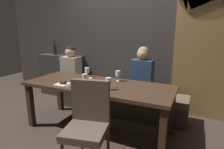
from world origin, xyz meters
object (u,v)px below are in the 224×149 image
at_px(chair_near_side, 88,119).
at_px(wine_glass_near_right, 108,82).
at_px(wine_glass_far_left, 85,77).
at_px(fork_on_table, 70,86).
at_px(dessert_plate, 63,84).
at_px(banquette_bench, 117,101).
at_px(wine_glass_center_back, 87,70).
at_px(diner_redhead, 71,66).
at_px(espresso_cup, 91,80).
at_px(wine_glass_center_front, 118,74).
at_px(wine_bottle_dark_red, 55,49).
at_px(diner_bearded, 142,71).
at_px(dining_table, 98,89).

height_order(chair_near_side, wine_glass_near_right, chair_near_side).
xyz_separation_m(wine_glass_far_left, fork_on_table, (-0.17, -0.13, -0.11)).
bearing_deg(chair_near_side, dessert_plate, 146.43).
relative_size(banquette_bench, wine_glass_center_back, 15.24).
relative_size(wine_glass_near_right, fork_on_table, 0.96).
bearing_deg(fork_on_table, diner_redhead, 125.03).
bearing_deg(espresso_cup, banquette_bench, 76.89).
relative_size(diner_redhead, dessert_plate, 3.99).
height_order(wine_glass_center_front, wine_glass_near_right, same).
bearing_deg(fork_on_table, wine_bottle_dark_red, 136.00).
bearing_deg(banquette_bench, dessert_plate, -115.22).
distance_m(wine_bottle_dark_red, dessert_plate, 1.83).
bearing_deg(espresso_cup, wine_glass_center_back, 131.57).
relative_size(banquette_bench, fork_on_table, 14.71).
relative_size(wine_bottle_dark_red, wine_glass_far_left, 1.99).
bearing_deg(diner_bearded, wine_glass_center_back, -151.70).
bearing_deg(wine_glass_far_left, espresso_cup, 95.26).
bearing_deg(banquette_bench, wine_glass_center_front, -64.41).
bearing_deg(diner_bearded, wine_glass_center_front, -119.32).
relative_size(wine_glass_center_front, wine_glass_center_back, 1.00).
relative_size(wine_bottle_dark_red, wine_glass_near_right, 1.99).
height_order(wine_bottle_dark_red, fork_on_table, wine_bottle_dark_red).
xyz_separation_m(diner_bearded, fork_on_table, (-0.77, -0.98, -0.08)).
xyz_separation_m(banquette_bench, wine_glass_center_front, (0.21, -0.44, 0.62)).
bearing_deg(dessert_plate, banquette_bench, 64.78).
relative_size(chair_near_side, wine_glass_far_left, 5.98).
bearing_deg(fork_on_table, wine_glass_center_back, 93.95).
distance_m(wine_glass_center_back, dessert_plate, 0.54).
distance_m(dining_table, wine_glass_center_front, 0.39).
relative_size(dining_table, dessert_plate, 11.58).
xyz_separation_m(dining_table, wine_glass_center_back, (-0.35, 0.28, 0.20)).
height_order(dining_table, wine_glass_far_left, wine_glass_far_left).
bearing_deg(dessert_plate, wine_bottle_dark_red, 134.46).
xyz_separation_m(dining_table, wine_glass_far_left, (-0.14, -0.13, 0.20)).
xyz_separation_m(wine_bottle_dark_red, fork_on_table, (1.40, -1.31, -0.33)).
bearing_deg(banquette_bench, wine_glass_center_back, -129.87).
bearing_deg(dining_table, diner_bearded, 57.07).
bearing_deg(dining_table, wine_glass_far_left, -136.39).
xyz_separation_m(wine_glass_center_back, espresso_cup, (0.20, -0.23, -0.09)).
relative_size(dining_table, wine_bottle_dark_red, 6.75).
bearing_deg(wine_glass_far_left, dining_table, 43.61).
bearing_deg(banquette_bench, chair_near_side, -79.05).
bearing_deg(diner_redhead, dessert_plate, -59.26).
xyz_separation_m(dessert_plate, fork_on_table, (0.14, -0.02, -0.01)).
bearing_deg(wine_glass_center_back, espresso_cup, -48.43).
distance_m(wine_bottle_dark_red, wine_glass_near_right, 2.33).
bearing_deg(diner_bearded, dining_table, -122.93).
relative_size(banquette_bench, wine_glass_far_left, 15.24).
xyz_separation_m(wine_glass_center_front, wine_glass_center_back, (-0.56, 0.01, 0.00)).
height_order(diner_redhead, espresso_cup, diner_redhead).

